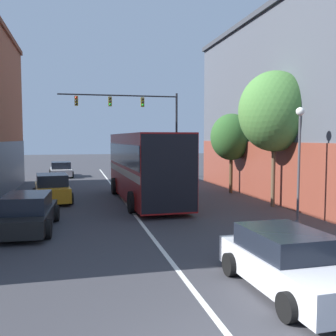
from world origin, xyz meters
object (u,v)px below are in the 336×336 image
object	(u,v)px
street_tree_near	(274,112)
street_tree_far	(231,137)
parked_car_left_far	(28,213)
hatchback_foreground	(288,263)
bus	(145,164)
parked_car_left_near	(52,189)
street_lamp	(299,153)
parked_car_left_mid	(61,170)
traffic_signal_gantry	(139,114)

from	to	relation	value
street_tree_near	street_tree_far	size ratio (longest dim) A/B	1.36
street_tree_near	parked_car_left_far	bearing A→B (deg)	-167.12
hatchback_foreground	street_tree_far	world-z (taller)	street_tree_far
bus	parked_car_left_near	world-z (taller)	bus
street_lamp	bus	bearing A→B (deg)	127.18
hatchback_foreground	parked_car_left_near	xyz separation A→B (m)	(-5.85, 14.03, 0.07)
bus	parked_car_left_far	xyz separation A→B (m)	(-5.37, -5.66, -1.38)
bus	parked_car_left_far	distance (m)	7.92
parked_car_left_near	street_tree_near	bearing A→B (deg)	-117.39
bus	street_tree_near	world-z (taller)	street_tree_near
parked_car_left_mid	street_tree_near	xyz separation A→B (m)	(10.80, -18.18, 4.07)
parked_car_left_mid	street_lamp	distance (m)	24.05
parked_car_left_near	street_lamp	xyz separation A→B (m)	(9.96, -7.70, 2.10)
parked_car_left_mid	street_tree_near	bearing A→B (deg)	-152.79
parked_car_left_near	parked_car_left_far	world-z (taller)	parked_car_left_near
hatchback_foreground	parked_car_left_near	world-z (taller)	parked_car_left_near
traffic_signal_gantry	street_lamp	world-z (taller)	traffic_signal_gantry
parked_car_left_far	street_lamp	xyz separation A→B (m)	(10.43, -1.02, 2.15)
traffic_signal_gantry	hatchback_foreground	bearing A→B (deg)	-91.67
street_lamp	traffic_signal_gantry	bearing A→B (deg)	99.88
street_lamp	street_tree_far	distance (m)	8.74
parked_car_left_near	street_tree_far	distance (m)	11.03
parked_car_left_near	traffic_signal_gantry	size ratio (longest dim) A/B	0.43
hatchback_foreground	street_tree_near	xyz separation A→B (m)	(4.92, 9.92, 4.07)
bus	street_tree_far	xyz separation A→B (m)	(5.74, 2.02, 1.43)
hatchback_foreground	traffic_signal_gantry	xyz separation A→B (m)	(0.75, 25.62, 4.84)
bus	street_lamp	world-z (taller)	street_lamp
hatchback_foreground	traffic_signal_gantry	bearing A→B (deg)	-3.83
parked_car_left_near	parked_car_left_mid	bearing A→B (deg)	-6.35
bus	street_tree_far	world-z (taller)	street_tree_far
hatchback_foreground	parked_car_left_far	size ratio (longest dim) A/B	0.89
parked_car_left_near	street_lamp	size ratio (longest dim) A/B	0.94
street_lamp	hatchback_foreground	bearing A→B (deg)	-122.99
parked_car_left_near	parked_car_left_far	xyz separation A→B (m)	(-0.48, -6.68, -0.05)
street_lamp	street_tree_near	size ratio (longest dim) A/B	0.69
parked_car_left_far	street_tree_near	distance (m)	12.22
bus	parked_car_left_mid	distance (m)	15.94
parked_car_left_near	traffic_signal_gantry	bearing A→B (deg)	-36.13
parked_car_left_mid	street_tree_far	xyz separation A→B (m)	(10.67, -13.08, 2.84)
hatchback_foreground	parked_car_left_mid	distance (m)	28.71
street_lamp	street_tree_far	size ratio (longest dim) A/B	0.94
bus	street_tree_near	xyz separation A→B (m)	(5.88, -3.09, 2.66)
hatchback_foreground	parked_car_left_mid	xyz separation A→B (m)	(-5.88, 28.10, -0.01)
bus	traffic_signal_gantry	world-z (taller)	traffic_signal_gantry
parked_car_left_far	hatchback_foreground	bearing A→B (deg)	-136.44
parked_car_left_near	parked_car_left_far	distance (m)	6.70
street_lamp	parked_car_left_far	bearing A→B (deg)	174.43
parked_car_left_mid	street_lamp	world-z (taller)	street_lamp
parked_car_left_near	street_tree_far	size ratio (longest dim) A/B	0.88
traffic_signal_gantry	street_lamp	size ratio (longest dim) A/B	2.18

